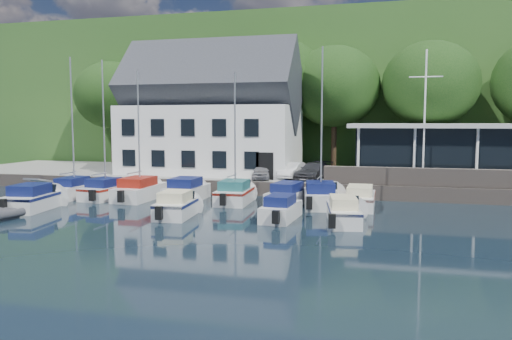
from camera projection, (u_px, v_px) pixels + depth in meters
The scene contains 32 objects.
ground at pixel (236, 229), 24.36m from camera, with size 180.00×180.00×0.00m, color black.
quay at pixel (296, 179), 41.19m from camera, with size 60.00×13.00×1.00m, color gray.
quay_face at pixel (281, 190), 34.92m from camera, with size 60.00×0.30×1.00m, color #6A5E55.
hillside at pixel (342, 105), 83.37m from camera, with size 160.00×75.00×16.00m, color #2A5520.
field_patch at pixel (392, 60), 88.32m from camera, with size 50.00×30.00×0.30m, color #546633.
farmhouse at pixel (502, 11), 67.13m from camera, with size 10.40×7.00×8.20m, color beige, non-canonical shape.
harbor_building at pixel (212, 120), 41.48m from camera, with size 14.40×8.20×8.70m, color white, non-canonical shape.
club_pavilion at pixel (440, 151), 36.78m from camera, with size 13.20×7.20×4.10m, color black, non-canonical shape.
seawall at pixel (464, 178), 32.24m from camera, with size 18.00×0.50×1.20m, color #6A5E55.
gangway at pixel (58, 192), 37.11m from camera, with size 1.20×6.00×1.40m, color silver, non-canonical shape.
car_silver at pixel (262, 172), 37.00m from camera, with size 1.29×3.20×1.09m, color #A0A0A4.
car_white at pixel (292, 170), 37.54m from camera, with size 1.26×3.61×1.19m, color silver.
car_dgrey at pixel (314, 171), 36.92m from camera, with size 1.73×4.26×1.24m, color #2D2E32.
car_blue at pixel (371, 172), 35.61m from camera, with size 1.52×3.84×1.31m, color #2E538D.
flagpole at pixel (425, 118), 33.55m from camera, with size 2.17×0.20×9.04m, color white, non-canonical shape.
tree_0 at pixel (113, 113), 50.46m from camera, with size 7.52×7.52×10.28m, color black, non-canonical shape.
tree_1 at pixel (189, 116), 47.51m from camera, with size 7.03×7.03×9.60m, color black, non-canonical shape.
tree_2 at pixel (278, 103), 45.82m from camera, with size 8.64×8.64×11.81m, color black, non-canonical shape.
tree_3 at pixel (334, 108), 44.48m from camera, with size 8.03×8.03×10.97m, color black, non-canonical shape.
tree_4 at pixel (430, 107), 42.25m from camera, with size 8.07×8.07×11.03m, color black, non-canonical shape.
boat_r1_0 at pixel (73, 134), 34.14m from camera, with size 1.80×5.88×8.85m, color silver, non-canonical shape.
boat_r1_1 at pixel (104, 134), 33.51m from camera, with size 2.02×5.35×8.85m, color silver, non-canonical shape.
boat_r1_2 at pixel (139, 130), 33.31m from camera, with size 2.19×6.75×9.37m, color silver, non-canonical shape.
boat_r1_3 at pixel (187, 189), 33.27m from camera, with size 2.16×5.88×1.55m, color silver, non-canonical shape.
boat_r1_4 at pixel (235, 132), 31.79m from camera, with size 2.08×5.81×9.21m, color silver, non-canonical shape.
boat_r1_5 at pixel (288, 193), 31.47m from camera, with size 1.88×5.92×1.46m, color silver, non-canonical shape.
boat_r1_6 at pixel (322, 130), 30.37m from camera, with size 2.18×5.88×9.49m, color silver, non-canonical shape.
boat_r1_7 at pixel (360, 197), 30.44m from camera, with size 1.89×6.29×1.37m, color silver, non-canonical shape.
boat_r2_0 at pixel (33, 197), 29.72m from camera, with size 2.16×5.61×1.56m, color silver, non-canonical shape.
boat_r2_2 at pixel (177, 204), 27.53m from camera, with size 1.85×5.05×1.46m, color silver, non-canonical shape.
boat_r2_3 at pixel (281, 207), 26.75m from camera, with size 1.66×5.24×1.37m, color silver, non-canonical shape.
boat_r2_4 at pixel (344, 210), 25.77m from camera, with size 1.65×5.95×1.43m, color silver, non-canonical shape.
Camera 1 is at (6.91, -22.97, 5.26)m, focal length 35.00 mm.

